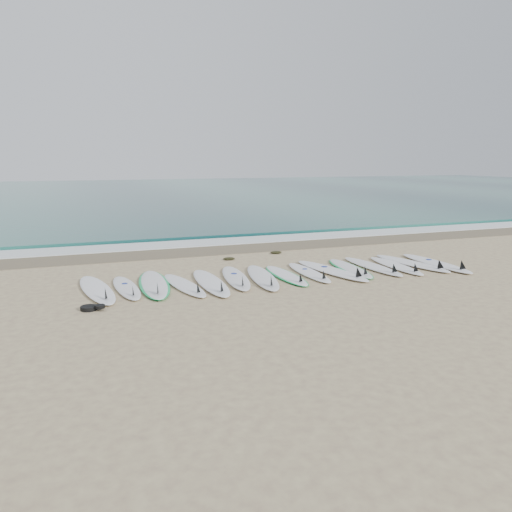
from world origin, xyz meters
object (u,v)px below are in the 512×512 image
object	(u,v)px
surfboard_0	(97,289)
surfboard_14	(437,263)
leash_coil	(91,308)
surfboard_7	(286,275)

from	to	relation	value
surfboard_0	surfboard_14	world-z (taller)	same
surfboard_14	leash_coil	xyz separation A→B (m)	(-9.13, -1.02, -0.01)
surfboard_7	surfboard_14	xyz separation A→B (m)	(4.46, -0.17, 0.02)
surfboard_0	surfboard_14	distance (m)	8.95
surfboard_0	leash_coil	size ratio (longest dim) A/B	6.22
leash_coil	surfboard_0	bearing A→B (deg)	82.24
surfboard_14	surfboard_0	bearing A→B (deg)	178.77
surfboard_7	leash_coil	size ratio (longest dim) A/B	5.13
surfboard_7	surfboard_14	world-z (taller)	surfboard_14
surfboard_0	surfboard_7	distance (m)	4.49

